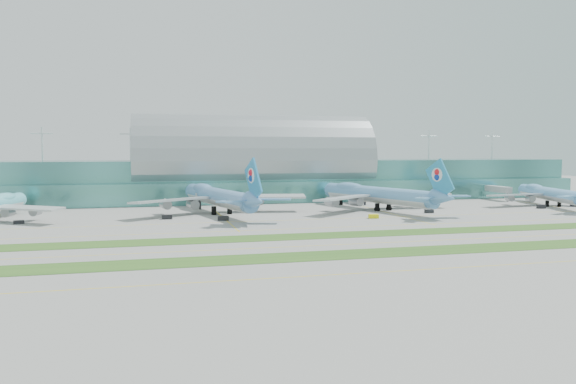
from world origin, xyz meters
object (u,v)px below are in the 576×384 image
object	(u,v)px
terminal	(253,171)
airliner_c	(376,194)
airliner_b	(218,196)
airliner_d	(549,193)

from	to	relation	value
terminal	airliner_c	distance (m)	75.86
terminal	airliner_c	xyz separation A→B (m)	(40.90, -63.46, -7.39)
airliner_b	airliner_c	distance (m)	66.49
airliner_c	airliner_d	size ratio (longest dim) A/B	1.17
airliner_c	airliner_d	xyz separation A→B (m)	(82.74, -3.73, -1.05)
terminal	airliner_c	size ratio (longest dim) A/B	4.32
airliner_d	terminal	bearing A→B (deg)	165.60
airliner_b	airliner_c	xyz separation A→B (m)	(66.41, -3.44, -0.16)
terminal	airliner_d	size ratio (longest dim) A/B	5.05
terminal	airliner_d	world-z (taller)	terminal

